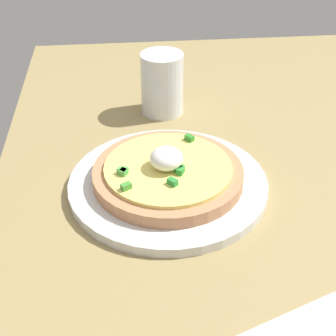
# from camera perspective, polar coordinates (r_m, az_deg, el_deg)

# --- Properties ---
(dining_table) EXTENTS (1.14, 0.71, 0.03)m
(dining_table) POSITION_cam_1_polar(r_m,az_deg,el_deg) (0.71, 9.05, -3.32)
(dining_table) COLOR #988351
(dining_table) RESTS_ON ground
(plate) EXTENTS (0.27, 0.27, 0.01)m
(plate) POSITION_cam_1_polar(r_m,az_deg,el_deg) (0.69, -0.00, -1.85)
(plate) COLOR silver
(plate) RESTS_ON dining_table
(pizza) EXTENTS (0.20, 0.20, 0.05)m
(pizza) POSITION_cam_1_polar(r_m,az_deg,el_deg) (0.67, -0.02, -0.52)
(pizza) COLOR tan
(pizza) RESTS_ON plate
(cup_near) EXTENTS (0.07, 0.07, 0.10)m
(cup_near) POSITION_cam_1_polar(r_m,az_deg,el_deg) (0.86, -0.68, 9.44)
(cup_near) COLOR silver
(cup_near) RESTS_ON dining_table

